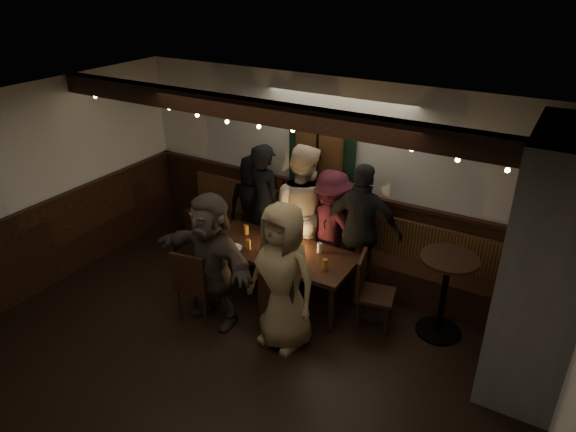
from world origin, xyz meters
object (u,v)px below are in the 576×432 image
Objects in this scene: dining_table at (280,254)px; high_top at (445,286)px; person_d at (331,226)px; person_g at (283,277)px; person_b at (265,206)px; chair_near_right at (279,302)px; person_a at (253,206)px; person_f at (212,260)px; person_e at (362,230)px; chair_end at (369,287)px; chair_near_left at (194,282)px; person_c at (302,211)px.

high_top is at bearing 8.56° from dining_table.
person_g is at bearing 101.39° from person_d.
person_b is (-0.60, 0.62, 0.26)m from dining_table.
high_top is 1.81m from person_g.
chair_near_right is 0.60× the size of person_a.
person_f is (-2.38, -1.09, 0.18)m from high_top.
high_top reaches higher than chair_near_right.
person_a is 2.06m from person_g.
high_top is 0.66× the size of person_d.
person_f is (-0.42, -0.79, 0.20)m from dining_table.
high_top is at bearing 157.99° from person_e.
chair_near_left is at bearing -152.27° from chair_end.
person_c is at bearing 109.38° from chair_near_right.
person_e is at bearing 60.02° from person_f.
chair_near_left is 1.58m from person_b.
chair_near_left is 0.51× the size of person_c.
person_b is 1.01× the size of person_e.
person_g reaches higher than chair_near_left.
person_f is (0.19, 0.12, 0.29)m from chair_near_left.
dining_table is at bearing 72.42° from person_f.
high_top is at bearing 33.74° from chair_near_right.
dining_table is at bearing -171.44° from high_top.
chair_end is 0.50× the size of person_c.
person_f is (-1.22, -1.44, -0.05)m from person_e.
dining_table is 2.03× the size of chair_near_left.
chair_end is at bearing -178.12° from person_b.
person_d is at bearing 74.13° from person_f.
chair_near_left is 0.62× the size of person_a.
chair_near_right is at bearing -134.76° from chair_end.
person_f reaches higher than high_top.
dining_table is at bearing 33.53° from person_e.
chair_end is 0.56× the size of person_f.
person_d is (0.94, 0.11, -0.11)m from person_b.
person_d is (-1.62, 0.44, 0.13)m from high_top.
high_top is 0.59× the size of person_g.
person_f is at bearing 69.09° from person_d.
high_top is (1.96, 0.29, 0.02)m from dining_table.
person_c is at bearing 152.81° from chair_end.
chair_end is 1.44m from person_c.
chair_near_left is at bearing -123.88° from dining_table.
person_e is 1.89m from person_f.
person_d reaches higher than chair_end.
person_f is at bearing 32.20° from chair_near_left.
person_g reaches higher than person_a.
person_a is (-0.90, 0.78, 0.13)m from dining_table.
person_e is at bearing 175.59° from person_c.
dining_table is at bearing 56.12° from chair_near_left.
chair_near_left reaches higher than chair_end.
chair_near_right is at bearing 110.86° from person_a.
person_b is (-1.78, 0.60, 0.36)m from chair_end.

